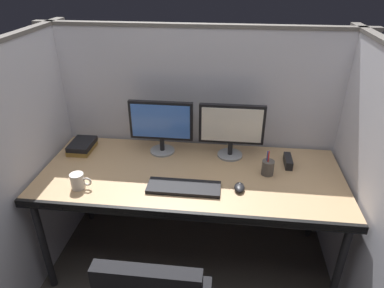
% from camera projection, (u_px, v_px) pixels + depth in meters
% --- Properties ---
extents(cubicle_partition_rear, '(2.21, 0.06, 1.57)m').
position_uv_depth(cubicle_partition_rear, '(198.00, 134.00, 2.54)').
color(cubicle_partition_rear, silver).
rests_on(cubicle_partition_rear, ground).
extents(cubicle_partition_left, '(0.06, 1.41, 1.57)m').
position_uv_depth(cubicle_partition_left, '(33.00, 165.00, 2.16)').
color(cubicle_partition_left, silver).
rests_on(cubicle_partition_left, ground).
extents(cubicle_partition_right, '(0.06, 1.41, 1.57)m').
position_uv_depth(cubicle_partition_right, '(362.00, 186.00, 1.96)').
color(cubicle_partition_right, silver).
rests_on(cubicle_partition_right, ground).
extents(desk, '(1.90, 0.80, 0.74)m').
position_uv_depth(desk, '(191.00, 180.00, 2.19)').
color(desk, tan).
rests_on(desk, ground).
extents(monitor_left, '(0.43, 0.17, 0.37)m').
position_uv_depth(monitor_left, '(161.00, 124.00, 2.31)').
color(monitor_left, gray).
rests_on(monitor_left, desk).
extents(monitor_right, '(0.43, 0.17, 0.37)m').
position_uv_depth(monitor_right, '(231.00, 127.00, 2.26)').
color(monitor_right, gray).
rests_on(monitor_right, desk).
extents(keyboard_main, '(0.43, 0.15, 0.02)m').
position_uv_depth(keyboard_main, '(184.00, 187.00, 2.02)').
color(keyboard_main, black).
rests_on(keyboard_main, desk).
extents(computer_mouse, '(0.06, 0.10, 0.04)m').
position_uv_depth(computer_mouse, '(239.00, 187.00, 2.00)').
color(computer_mouse, black).
rests_on(computer_mouse, desk).
extents(pen_cup, '(0.08, 0.08, 0.17)m').
position_uv_depth(pen_cup, '(268.00, 167.00, 2.14)').
color(pen_cup, '#4C4742').
rests_on(pen_cup, desk).
extents(red_stapler, '(0.04, 0.15, 0.06)m').
position_uv_depth(red_stapler, '(288.00, 161.00, 2.25)').
color(red_stapler, black).
rests_on(red_stapler, desk).
extents(coffee_mug, '(0.13, 0.08, 0.09)m').
position_uv_depth(coffee_mug, '(78.00, 181.00, 2.01)').
color(coffee_mug, silver).
rests_on(coffee_mug, desk).
extents(book_stack, '(0.16, 0.21, 0.07)m').
position_uv_depth(book_stack, '(82.00, 146.00, 2.41)').
color(book_stack, olive).
rests_on(book_stack, desk).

